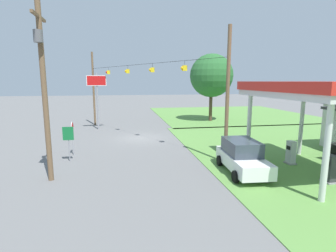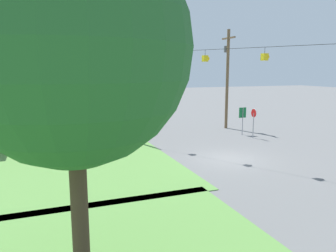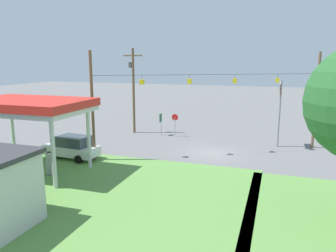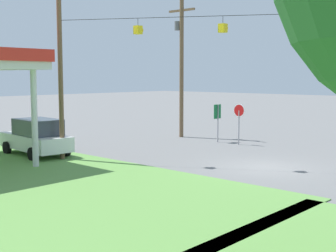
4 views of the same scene
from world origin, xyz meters
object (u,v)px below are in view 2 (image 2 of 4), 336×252
(gas_station_canopy, at_px, (65,79))
(fuel_pump_far, at_px, (66,125))
(stop_sign_roadside, at_px, (254,117))
(tree_west_verge, at_px, (72,48))
(car_at_pumps_front, at_px, (114,123))
(fuel_pump_near, at_px, (69,131))
(route_sign, at_px, (243,115))
(utility_pole_main, at_px, (227,74))
(car_at_pumps_rear, at_px, (18,128))

(gas_station_canopy, bearing_deg, fuel_pump_far, -0.06)
(fuel_pump_far, relative_size, stop_sign_roadside, 0.62)
(stop_sign_roadside, relative_size, tree_west_verge, 0.28)
(gas_station_canopy, distance_m, car_at_pumps_front, 5.51)
(gas_station_canopy, distance_m, fuel_pump_near, 4.42)
(route_sign, bearing_deg, gas_station_canopy, 71.56)
(fuel_pump_far, xyz_separation_m, car_at_pumps_front, (-2.37, -3.87, 0.25))
(fuel_pump_far, height_order, route_sign, route_sign)
(car_at_pumps_front, height_order, utility_pole_main, utility_pole_main)
(fuel_pump_far, relative_size, utility_pole_main, 0.17)
(fuel_pump_far, bearing_deg, utility_pole_main, -101.63)
(fuel_pump_far, bearing_deg, route_sign, -114.10)
(route_sign, distance_m, tree_west_verge, 22.70)
(utility_pole_main, bearing_deg, gas_station_canopy, 84.58)
(car_at_pumps_front, distance_m, route_sign, 11.31)
(gas_station_canopy, xyz_separation_m, car_at_pumps_rear, (0.08, 3.88, -3.88))
(car_at_pumps_front, height_order, tree_west_verge, tree_west_verge)
(gas_station_canopy, distance_m, route_sign, 15.49)
(gas_station_canopy, height_order, car_at_pumps_rear, gas_station_canopy)
(route_sign, bearing_deg, car_at_pumps_rear, 75.06)
(stop_sign_roadside, bearing_deg, gas_station_canopy, -114.03)
(fuel_pump_far, xyz_separation_m, car_at_pumps_rear, (-1.56, 3.88, 0.23))
(fuel_pump_near, height_order, route_sign, route_sign)
(stop_sign_roadside, bearing_deg, utility_pole_main, 175.62)
(fuel_pump_near, bearing_deg, fuel_pump_far, 0.00)
(fuel_pump_far, distance_m, car_at_pumps_rear, 4.19)
(fuel_pump_near, relative_size, tree_west_verge, 0.17)
(car_at_pumps_front, bearing_deg, route_sign, -106.73)
(gas_station_canopy, distance_m, car_at_pumps_rear, 5.49)
(car_at_pumps_front, relative_size, utility_pole_main, 0.51)
(tree_west_verge, bearing_deg, stop_sign_roadside, -47.35)
(stop_sign_roadside, bearing_deg, fuel_pump_near, -108.36)
(route_sign, xyz_separation_m, tree_west_verge, (-15.94, 15.55, 4.41))
(route_sign, relative_size, tree_west_verge, 0.27)
(stop_sign_roadside, height_order, tree_west_verge, tree_west_verge)
(car_at_pumps_front, bearing_deg, car_at_pumps_rear, 88.48)
(car_at_pumps_rear, bearing_deg, fuel_pump_far, 109.46)
(utility_pole_main, relative_size, tree_west_verge, 1.04)
(gas_station_canopy, height_order, utility_pole_main, utility_pole_main)
(car_at_pumps_rear, relative_size, tree_west_verge, 0.46)
(fuel_pump_far, xyz_separation_m, route_sign, (-6.44, -14.39, 0.97))
(car_at_pumps_rear, bearing_deg, car_at_pumps_front, 81.61)
(fuel_pump_far, bearing_deg, tree_west_verge, 177.04)
(car_at_pumps_front, bearing_deg, gas_station_canopy, 83.76)
(route_sign, distance_m, utility_pole_main, 4.92)
(utility_pole_main, xyz_separation_m, tree_west_verge, (-19.34, 15.93, 0.87))
(car_at_pumps_rear, relative_size, route_sign, 1.72)
(fuel_pump_far, bearing_deg, fuel_pump_near, 180.00)
(fuel_pump_near, distance_m, car_at_pumps_rear, 4.25)
(fuel_pump_far, xyz_separation_m, utility_pole_main, (-3.04, -14.77, 4.51))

